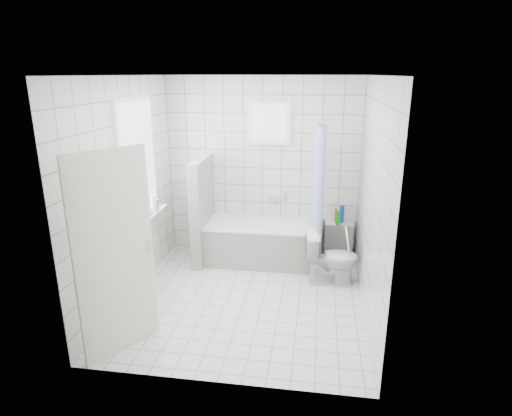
# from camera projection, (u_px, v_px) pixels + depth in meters

# --- Properties ---
(ground) EXTENTS (3.00, 3.00, 0.00)m
(ground) POSITION_uv_depth(u_px,v_px,m) (246.00, 298.00, 5.21)
(ground) COLOR white
(ground) RESTS_ON ground
(ceiling) EXTENTS (3.00, 3.00, 0.00)m
(ceiling) POSITION_uv_depth(u_px,v_px,m) (244.00, 75.00, 4.43)
(ceiling) COLOR white
(ceiling) RESTS_ON ground
(wall_back) EXTENTS (2.80, 0.02, 2.60)m
(wall_back) POSITION_uv_depth(u_px,v_px,m) (262.00, 168.00, 6.23)
(wall_back) COLOR white
(wall_back) RESTS_ON ground
(wall_front) EXTENTS (2.80, 0.02, 2.60)m
(wall_front) POSITION_uv_depth(u_px,v_px,m) (213.00, 247.00, 3.40)
(wall_front) COLOR white
(wall_front) RESTS_ON ground
(wall_left) EXTENTS (0.02, 3.00, 2.60)m
(wall_left) POSITION_uv_depth(u_px,v_px,m) (127.00, 191.00, 5.01)
(wall_left) COLOR white
(wall_left) RESTS_ON ground
(wall_right) EXTENTS (0.02, 3.00, 2.60)m
(wall_right) POSITION_uv_depth(u_px,v_px,m) (372.00, 201.00, 4.62)
(wall_right) COLOR white
(wall_right) RESTS_ON ground
(window_left) EXTENTS (0.01, 0.90, 1.40)m
(window_left) POSITION_uv_depth(u_px,v_px,m) (139.00, 161.00, 5.20)
(window_left) COLOR white
(window_left) RESTS_ON wall_left
(window_back) EXTENTS (0.50, 0.01, 0.50)m
(window_back) POSITION_uv_depth(u_px,v_px,m) (269.00, 123.00, 5.98)
(window_back) COLOR white
(window_back) RESTS_ON wall_back
(window_sill) EXTENTS (0.18, 1.02, 0.08)m
(window_sill) POSITION_uv_depth(u_px,v_px,m) (147.00, 219.00, 5.42)
(window_sill) COLOR white
(window_sill) RESTS_ON wall_left
(door) EXTENTS (0.48, 0.69, 2.00)m
(door) POSITION_uv_depth(u_px,v_px,m) (115.00, 256.00, 3.97)
(door) COLOR silver
(door) RESTS_ON ground
(bathtub) EXTENTS (1.63, 0.77, 0.58)m
(bathtub) POSITION_uv_depth(u_px,v_px,m) (264.00, 242.00, 6.17)
(bathtub) COLOR white
(bathtub) RESTS_ON ground
(partition_wall) EXTENTS (0.15, 0.85, 1.50)m
(partition_wall) POSITION_uv_depth(u_px,v_px,m) (202.00, 210.00, 6.11)
(partition_wall) COLOR white
(partition_wall) RESTS_ON ground
(tiled_ledge) EXTENTS (0.40, 0.24, 0.55)m
(tiled_ledge) POSITION_uv_depth(u_px,v_px,m) (338.00, 241.00, 6.27)
(tiled_ledge) COLOR white
(tiled_ledge) RESTS_ON ground
(toilet) EXTENTS (0.71, 0.46, 0.68)m
(toilet) POSITION_uv_depth(u_px,v_px,m) (332.00, 258.00, 5.51)
(toilet) COLOR white
(toilet) RESTS_ON ground
(curtain_rod) EXTENTS (0.02, 0.80, 0.02)m
(curtain_rod) POSITION_uv_depth(u_px,v_px,m) (322.00, 123.00, 5.53)
(curtain_rod) COLOR silver
(curtain_rod) RESTS_ON wall_back
(shower_curtain) EXTENTS (0.14, 0.48, 1.78)m
(shower_curtain) POSITION_uv_depth(u_px,v_px,m) (319.00, 193.00, 5.68)
(shower_curtain) COLOR #5375F5
(shower_curtain) RESTS_ON curtain_rod
(tub_faucet) EXTENTS (0.18, 0.06, 0.06)m
(tub_faucet) POSITION_uv_depth(u_px,v_px,m) (273.00, 199.00, 6.31)
(tub_faucet) COLOR silver
(tub_faucet) RESTS_ON wall_back
(sill_bottles) EXTENTS (0.18, 0.76, 0.33)m
(sill_bottles) POSITION_uv_depth(u_px,v_px,m) (145.00, 207.00, 5.30)
(sill_bottles) COLOR white
(sill_bottles) RESTS_ON window_sill
(ledge_bottles) EXTENTS (0.13, 0.18, 0.26)m
(ledge_bottles) POSITION_uv_depth(u_px,v_px,m) (339.00, 215.00, 6.15)
(ledge_bottles) COLOR red
(ledge_bottles) RESTS_ON tiled_ledge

